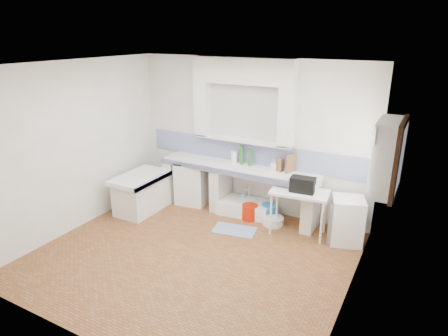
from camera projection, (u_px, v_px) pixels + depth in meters
The scene contains 36 objects.
floor at pixel (192, 256), 5.93m from camera, with size 4.50×4.50×0.00m, color brown.
ceiling at pixel (187, 65), 5.01m from camera, with size 4.50×4.50×0.00m, color white.
wall_back at pixel (250, 137), 7.13m from camera, with size 4.50×4.50×0.00m, color white.
wall_front at pixel (77, 228), 3.81m from camera, with size 4.50×4.50×0.00m, color white.
wall_left at pixel (76, 147), 6.49m from camera, with size 4.50×4.50×0.00m, color white.
wall_right at pixel (355, 200), 4.45m from camera, with size 4.50×4.50×0.00m, color white.
alcove_mass at pixel (243, 71), 6.68m from camera, with size 1.90×0.25×0.45m, color white.
window_frame at pixel (388, 157), 5.30m from camera, with size 0.35×0.86×1.06m, color #392312.
lace_valance at pixel (380, 129), 5.24m from camera, with size 0.01×0.84×0.24m, color white.
counter_slab at pixel (238, 168), 7.10m from camera, with size 3.00×0.60×0.08m, color white.
counter_lip at pixel (230, 173), 6.87m from camera, with size 3.00×0.04×0.10m, color navy.
counter_pier_left at pixel (175, 179), 7.88m from camera, with size 0.20×0.55×0.82m, color white.
counter_pier_mid at pixel (221, 188), 7.41m from camera, with size 0.20×0.55×0.82m, color white.
counter_pier_right at pixel (311, 207), 6.62m from camera, with size 0.20×0.55×0.82m, color white.
peninsula_top at pixel (141, 178), 7.23m from camera, with size 0.70×1.10×0.08m, color white.
peninsula_base at pixel (142, 195), 7.34m from camera, with size 0.60×1.00×0.62m, color white.
peninsula_lip at pixel (155, 181), 7.08m from camera, with size 0.04×1.10×0.10m, color navy.
backsplash at pixel (250, 153), 7.21m from camera, with size 4.27×0.03×0.40m, color navy.
stove at pixel (193, 183), 7.67m from camera, with size 0.58×0.56×0.82m, color white.
sink at pixel (245, 208), 7.27m from camera, with size 0.95×0.52×0.23m, color white.
side_table at pixel (298, 213), 6.46m from camera, with size 0.92×0.51×0.04m, color white.
fridge at pixel (347, 220), 6.21m from camera, with size 0.49×0.49×0.75m, color white.
bucket_red at pixel (238, 207), 7.28m from camera, with size 0.27×0.27×0.25m, color #CC422A.
bucket_orange at pixel (250, 212), 7.05m from camera, with size 0.29×0.29×0.27m, color red.
bucket_blue at pixel (269, 211), 7.07m from camera, with size 0.29×0.29×0.27m, color blue.
basin_white at pixel (273, 221), 6.86m from camera, with size 0.36×0.36×0.14m, color white.
water_bottle_a at pixel (243, 201), 7.43m from camera, with size 0.09×0.09×0.32m, color silver.
water_bottle_b at pixel (256, 206), 7.28m from camera, with size 0.07×0.07×0.28m, color silver.
black_bag at pixel (303, 185), 6.27m from camera, with size 0.39×0.22×0.25m, color black.
green_bottle_a at pixel (242, 155), 7.15m from camera, with size 0.08×0.08×0.35m, color #246628.
green_bottle_b at pixel (250, 157), 7.08m from camera, with size 0.07×0.07×0.32m, color #246628.
knife_block at pixel (280, 165), 6.82m from camera, with size 0.11×0.09×0.23m, color brown.
cutting_board at pixel (291, 163), 6.73m from camera, with size 0.02×0.24×0.33m, color brown.
paper_towel at pixel (234, 157), 7.24m from camera, with size 0.11×0.11×0.23m, color white.
soap_bottle at pixel (273, 165), 6.85m from camera, with size 0.10×0.10×0.21m, color white.
rug at pixel (234, 230), 6.68m from camera, with size 0.71×0.41×0.01m, color #3B5799.
Camera 1 is at (2.89, -4.30, 3.21)m, focal length 31.41 mm.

